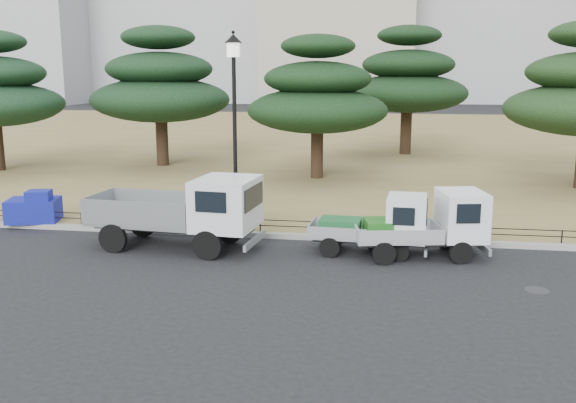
% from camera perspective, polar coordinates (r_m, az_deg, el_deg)
% --- Properties ---
extents(ground, '(220.00, 220.00, 0.00)m').
position_cam_1_polar(ground, '(17.46, -1.03, -5.50)').
color(ground, black).
extents(lawn, '(120.00, 56.00, 0.15)m').
position_cam_1_polar(lawn, '(47.38, 5.43, 5.48)').
color(lawn, olive).
rests_on(lawn, ground).
extents(curb, '(120.00, 0.25, 0.16)m').
position_cam_1_polar(curb, '(19.90, 0.27, -3.10)').
color(curb, gray).
rests_on(curb, ground).
extents(truck_large, '(5.06, 2.39, 2.14)m').
position_cam_1_polar(truck_large, '(18.82, -9.24, -0.64)').
color(truck_large, black).
rests_on(truck_large, ground).
extents(truck_kei_front, '(3.30, 1.56, 1.71)m').
position_cam_1_polar(truck_kei_front, '(18.26, 7.97, -2.07)').
color(truck_kei_front, black).
rests_on(truck_kei_front, ground).
extents(truck_kei_rear, '(3.78, 2.16, 1.86)m').
position_cam_1_polar(truck_kei_rear, '(18.22, 12.46, -2.02)').
color(truck_kei_rear, black).
rests_on(truck_kei_rear, ground).
extents(street_lamp, '(0.54, 0.54, 6.04)m').
position_cam_1_polar(street_lamp, '(19.91, -4.80, 8.99)').
color(street_lamp, black).
rests_on(street_lamp, lawn).
extents(pipe_fence, '(38.00, 0.04, 0.40)m').
position_cam_1_polar(pipe_fence, '(19.96, 0.34, -1.99)').
color(pipe_fence, black).
rests_on(pipe_fence, lawn).
extents(tarp_pile, '(1.86, 1.55, 1.08)m').
position_cam_1_polar(tarp_pile, '(23.06, -21.64, -0.59)').
color(tarp_pile, '#141B9B').
rests_on(tarp_pile, lawn).
extents(manhole, '(0.60, 0.60, 0.01)m').
position_cam_1_polar(manhole, '(16.47, 21.26, -7.38)').
color(manhole, '#2D2D30').
rests_on(manhole, ground).
extents(pine_west_near, '(7.20, 7.20, 7.20)m').
position_cam_1_polar(pine_west_near, '(34.43, -11.31, 10.05)').
color(pine_west_near, black).
rests_on(pine_west_near, lawn).
extents(pine_center_left, '(6.46, 6.46, 6.57)m').
position_cam_1_polar(pine_center_left, '(29.81, 2.64, 9.35)').
color(pine_center_left, black).
rests_on(pine_center_left, lawn).
extents(pine_center_right, '(7.09, 7.09, 7.53)m').
position_cam_1_polar(pine_center_right, '(39.05, 10.60, 10.55)').
color(pine_center_right, black).
rests_on(pine_center_right, lawn).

